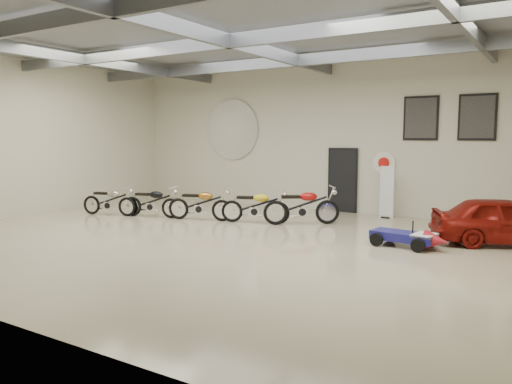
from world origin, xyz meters
The scene contains 18 objects.
floor centered at (0.00, 0.00, 0.00)m, with size 16.00×12.00×0.01m, color #BFB392.
ceiling centered at (0.00, 0.00, 5.00)m, with size 16.00×12.00×0.01m, color gray.
back_wall centered at (0.00, 6.00, 2.50)m, with size 16.00×0.02×5.00m, color beige.
left_wall centered at (-8.00, 0.00, 2.50)m, with size 0.02×12.00×5.00m, color beige.
ceiling_beams centered at (0.00, 0.00, 4.75)m, with size 15.80×11.80×0.32m, color slate, non-canonical shape.
door centered at (0.50, 5.95, 1.05)m, with size 0.92×0.08×2.10m, color black.
logo_plaque centered at (-4.00, 5.95, 2.80)m, with size 2.30×0.06×1.16m, color silver, non-canonical shape.
poster_left centered at (3.00, 5.96, 3.10)m, with size 1.05×0.08×1.35m, color black, non-canonical shape.
poster_mid centered at (4.60, 5.96, 3.10)m, with size 1.05×0.08×1.35m, color black, non-canonical shape.
oil_sign centered at (1.90, 5.95, 1.70)m, with size 0.72×0.10×0.72m, color white, non-canonical shape.
banner_stand centered at (2.16, 5.50, 0.85)m, with size 0.46×0.19×1.71m, color white, non-canonical shape.
motorcycle_silver centered at (-5.64, 1.27, 0.49)m, with size 1.90×0.59×0.99m, color silver, non-canonical shape.
motorcycle_black centered at (-4.22, 1.72, 0.50)m, with size 1.94×0.60×1.01m, color silver, non-canonical shape.
motorcycle_gold centered at (-2.55, 2.07, 0.52)m, with size 2.02×0.63×1.05m, color silver, non-canonical shape.
motorcycle_yellow centered at (-0.86, 2.54, 0.52)m, with size 2.02×0.62×1.05m, color silver, non-canonical shape.
motorcycle_red centered at (0.41, 3.04, 0.57)m, with size 2.18×0.68×1.13m, color silver, non-canonical shape.
go_kart centered at (3.89, 1.62, 0.32)m, with size 1.77×0.80×0.64m, color navy, non-canonical shape.
vintage_car centered at (5.73, 3.14, 0.57)m, with size 3.35×1.35×1.14m, color maroon.
Camera 1 is at (6.81, -9.81, 2.55)m, focal length 35.00 mm.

